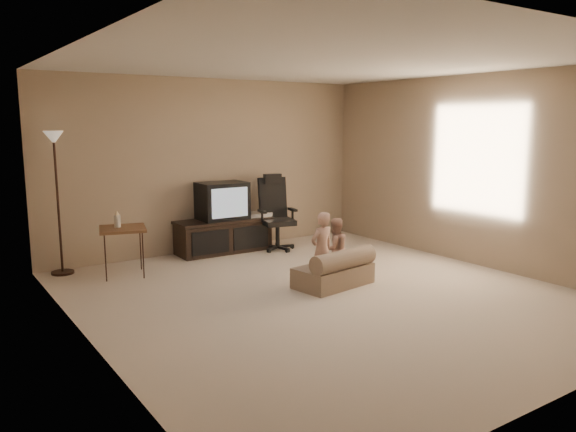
# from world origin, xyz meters

# --- Properties ---
(floor) EXTENTS (5.50, 5.50, 0.00)m
(floor) POSITION_xyz_m (0.00, 0.00, 0.00)
(floor) COLOR beige
(floor) RESTS_ON ground
(room_shell) EXTENTS (5.50, 5.50, 5.50)m
(room_shell) POSITION_xyz_m (0.00, 0.00, 1.52)
(room_shell) COLOR silver
(room_shell) RESTS_ON floor
(tv_stand) EXTENTS (1.44, 0.55, 1.02)m
(tv_stand) POSITION_xyz_m (0.06, 2.49, 0.43)
(tv_stand) COLOR black
(tv_stand) RESTS_ON floor
(office_chair) EXTENTS (0.61, 0.64, 1.12)m
(office_chair) POSITION_xyz_m (0.79, 2.22, 0.40)
(office_chair) COLOR black
(office_chair) RESTS_ON floor
(side_table) EXTENTS (0.67, 0.67, 0.82)m
(side_table) POSITION_xyz_m (-1.56, 2.05, 0.58)
(side_table) COLOR brown
(side_table) RESTS_ON floor
(floor_lamp) EXTENTS (0.28, 0.28, 1.78)m
(floor_lamp) POSITION_xyz_m (-2.18, 2.55, 1.30)
(floor_lamp) COLOR black
(floor_lamp) RESTS_ON floor
(child_sofa) EXTENTS (0.98, 0.64, 0.45)m
(child_sofa) POSITION_xyz_m (0.32, 0.20, 0.18)
(child_sofa) COLOR gray
(child_sofa) RESTS_ON floor
(toddler_left) EXTENTS (0.34, 0.27, 0.87)m
(toddler_left) POSITION_xyz_m (0.18, 0.29, 0.44)
(toddler_left) COLOR tan
(toddler_left) RESTS_ON floor
(toddler_right) EXTENTS (0.39, 0.25, 0.75)m
(toddler_right) POSITION_xyz_m (0.48, 0.43, 0.38)
(toddler_right) COLOR tan
(toddler_right) RESTS_ON floor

